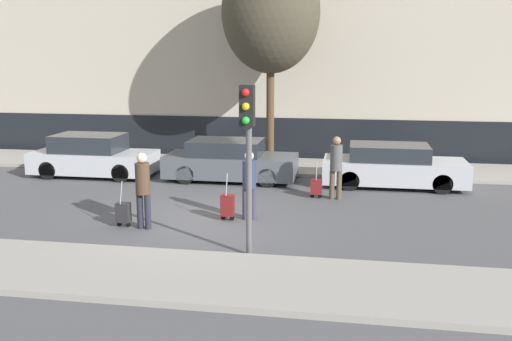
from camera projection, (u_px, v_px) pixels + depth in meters
The scene contains 16 objects.
ground_plane at pixel (203, 220), 14.24m from camera, with size 80.00×80.00×0.00m, color #4C4C4F.
sidewalk_near at pixel (151, 274), 10.61m from camera, with size 28.00×2.50×0.12m.
sidewalk_far at pixel (253, 165), 20.99m from camera, with size 28.00×3.00×0.12m.
building_facade at pixel (267, 26), 23.35m from camera, with size 28.00×2.67×10.47m.
parked_car_0 at pixel (93, 157), 19.38m from camera, with size 4.12×1.75×1.42m.
parked_car_1 at pixel (230, 161), 18.72m from camera, with size 4.27×1.82×1.34m.
parked_car_2 at pixel (393, 167), 17.84m from camera, with size 4.39×1.79×1.32m.
pedestrian_left at pixel (143, 186), 13.37m from camera, with size 0.35×0.34×1.83m.
trolley_left at pixel (123, 213), 13.66m from camera, with size 0.34×0.29×1.12m.
pedestrian_center at pixel (249, 181), 14.14m from camera, with size 0.34×0.34×1.74m.
trolley_center at pixel (227, 205), 14.19m from camera, with size 0.34×0.29×1.19m.
pedestrian_right at pixel (336, 164), 16.14m from camera, with size 0.35×0.34×1.81m.
trolley_right at pixel (316, 187), 16.41m from camera, with size 0.34×0.29×1.09m.
traffic_light at pixel (248, 136), 11.20m from camera, with size 0.28×0.47×3.50m.
parked_bicycle at pixel (387, 159), 19.94m from camera, with size 1.77×0.06×0.96m.
bare_tree_near_crossing at pixel (271, 13), 19.74m from camera, with size 3.43×3.43×7.48m.
Camera 1 is at (3.63, -13.28, 4.07)m, focal length 40.00 mm.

